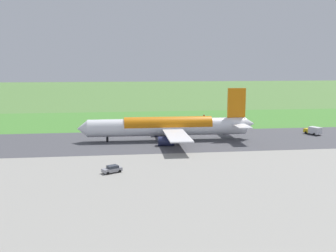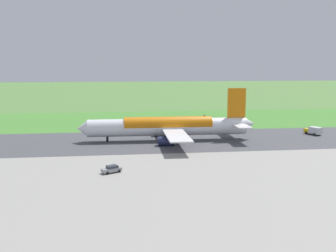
{
  "view_description": "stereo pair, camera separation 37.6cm",
  "coord_description": "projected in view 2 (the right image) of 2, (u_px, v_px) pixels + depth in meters",
  "views": [
    {
      "loc": [
        11.14,
        117.33,
        23.17
      ],
      "look_at": [
        -4.27,
        0.0,
        4.5
      ],
      "focal_mm": 42.42,
      "sensor_mm": 36.0,
      "label": 1
    },
    {
      "loc": [
        10.76,
        117.38,
        23.17
      ],
      "look_at": [
        -4.27,
        0.0,
        4.5
      ],
      "focal_mm": 42.42,
      "sensor_mm": 36.0,
      "label": 2
    }
  ],
  "objects": [
    {
      "name": "service_truck_baggage",
      "position": [
        314.0,
        131.0,
        130.14
      ],
      "size": [
        4.4,
        6.21,
        2.65
      ],
      "color": "gold",
      "rests_on": "ground"
    },
    {
      "name": "service_car_followme",
      "position": [
        112.0,
        169.0,
        84.85
      ],
      "size": [
        4.55,
        3.56,
        1.62
      ],
      "color": "gray",
      "rests_on": "ground"
    },
    {
      "name": "runway_asphalt",
      "position": [
        154.0,
        141.0,
        119.96
      ],
      "size": [
        600.0,
        35.2,
        0.06
      ],
      "primitive_type": "cube",
      "color": "#47474C",
      "rests_on": "ground"
    },
    {
      "name": "apron_concrete",
      "position": [
        192.0,
        220.0,
        59.48
      ],
      "size": [
        440.0,
        110.0,
        0.05
      ],
      "primitive_type": "cube",
      "color": "gray",
      "rests_on": "ground"
    },
    {
      "name": "traffic_cone_orange",
      "position": [
        196.0,
        122.0,
        158.28
      ],
      "size": [
        0.4,
        0.4,
        0.55
      ],
      "primitive_type": "cone",
      "color": "orange",
      "rests_on": "ground"
    },
    {
      "name": "grass_verge_foreground",
      "position": [
        146.0,
        124.0,
        153.79
      ],
      "size": [
        600.0,
        80.0,
        0.04
      ],
      "primitive_type": "cube",
      "color": "#478534",
      "rests_on": "ground"
    },
    {
      "name": "airliner_main",
      "position": [
        169.0,
        126.0,
        119.87
      ],
      "size": [
        54.01,
        44.07,
        15.88
      ],
      "color": "white",
      "rests_on": "ground"
    },
    {
      "name": "no_stopping_sign",
      "position": [
        204.0,
        118.0,
        159.95
      ],
      "size": [
        0.6,
        0.1,
        2.7
      ],
      "color": "slate",
      "rests_on": "ground"
    },
    {
      "name": "ground_plane",
      "position": [
        154.0,
        141.0,
        119.97
      ],
      "size": [
        800.0,
        800.0,
        0.0
      ],
      "primitive_type": "plane",
      "color": "#547F3D"
    }
  ]
}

